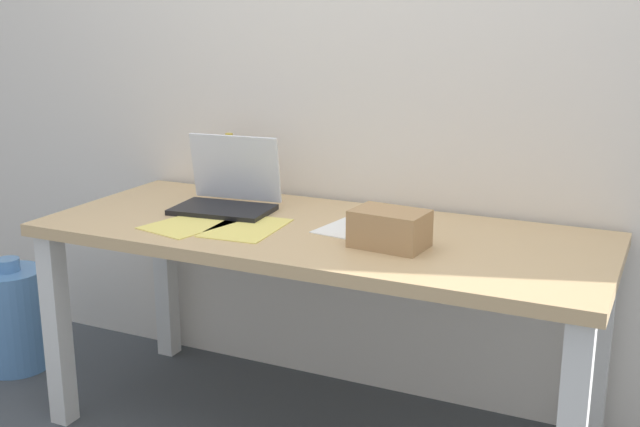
# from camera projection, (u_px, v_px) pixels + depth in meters

# --- Properties ---
(back_wall) EXTENTS (5.20, 0.08, 2.60)m
(back_wall) POSITION_uv_depth(u_px,v_px,m) (372.00, 43.00, 2.76)
(back_wall) COLOR silver
(back_wall) RESTS_ON ground
(desk) EXTENTS (1.83, 0.75, 0.73)m
(desk) POSITION_uv_depth(u_px,v_px,m) (320.00, 256.00, 2.55)
(desk) COLOR tan
(desk) RESTS_ON ground
(laptop_left) EXTENTS (0.36, 0.27, 0.26)m
(laptop_left) POSITION_uv_depth(u_px,v_px,m) (228.00, 193.00, 2.75)
(laptop_left) COLOR black
(laptop_left) RESTS_ON desk
(beer_bottle) EXTENTS (0.06, 0.06, 0.24)m
(beer_bottle) POSITION_uv_depth(u_px,v_px,m) (230.00, 170.00, 2.95)
(beer_bottle) COLOR #47280F
(beer_bottle) RESTS_ON desk
(computer_mouse) EXTENTS (0.09, 0.12, 0.03)m
(computer_mouse) POSITION_uv_depth(u_px,v_px,m) (385.00, 212.00, 2.65)
(computer_mouse) COLOR gold
(computer_mouse) RESTS_ON desk
(cardboard_box) EXTENTS (0.23, 0.17, 0.11)m
(cardboard_box) POSITION_uv_depth(u_px,v_px,m) (390.00, 229.00, 2.32)
(cardboard_box) COLOR tan
(cardboard_box) RESTS_ON desk
(paper_sheet_front_left) EXTENTS (0.27, 0.34, 0.00)m
(paper_sheet_front_left) POSITION_uv_depth(u_px,v_px,m) (191.00, 224.00, 2.57)
(paper_sheet_front_left) COLOR #F4E06B
(paper_sheet_front_left) RESTS_ON desk
(paper_sheet_near_back) EXTENTS (0.25, 0.32, 0.00)m
(paper_sheet_near_back) POSITION_uv_depth(u_px,v_px,m) (362.00, 227.00, 2.54)
(paper_sheet_near_back) COLOR white
(paper_sheet_near_back) RESTS_ON desk
(paper_yellow_folder) EXTENTS (0.23, 0.31, 0.00)m
(paper_yellow_folder) POSITION_uv_depth(u_px,v_px,m) (246.00, 228.00, 2.53)
(paper_yellow_folder) COLOR #F4E06B
(paper_yellow_folder) RESTS_ON desk
(water_cooler_jug) EXTENTS (0.27, 0.27, 0.46)m
(water_cooler_jug) POSITION_uv_depth(u_px,v_px,m) (13.00, 318.00, 3.16)
(water_cooler_jug) COLOR #598CC6
(water_cooler_jug) RESTS_ON ground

